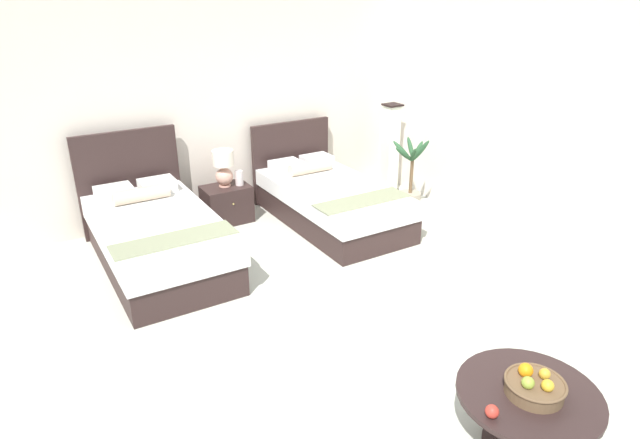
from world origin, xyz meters
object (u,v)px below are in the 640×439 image
at_px(floor_lamp_corner, 390,149).
at_px(vase, 239,178).
at_px(table_lamp, 224,166).
at_px(bed_near_window, 157,236).
at_px(coffee_table, 527,406).
at_px(loose_apple, 492,412).
at_px(fruit_bowl, 535,386).
at_px(nightstand, 227,204).
at_px(bed_near_corner, 329,200).
at_px(potted_palm, 410,190).

bearing_deg(floor_lamp_corner, vase, 176.48).
bearing_deg(vase, table_lamp, 160.94).
relative_size(bed_near_window, coffee_table, 2.43).
xyz_separation_m(loose_apple, floor_lamp_corner, (2.66, 4.31, 0.16)).
height_order(table_lamp, fruit_bowl, table_lamp).
bearing_deg(floor_lamp_corner, nightstand, 175.81).
bearing_deg(table_lamp, bed_near_corner, -31.97).
bearing_deg(nightstand, vase, -12.97).
relative_size(bed_near_window, fruit_bowl, 5.81).
height_order(table_lamp, vase, table_lamp).
distance_m(bed_near_corner, vase, 1.17).
bearing_deg(bed_near_window, loose_apple, -76.79).
distance_m(loose_apple, potted_palm, 4.23).
distance_m(bed_near_window, vase, 1.43).
height_order(bed_near_window, loose_apple, bed_near_window).
xyz_separation_m(bed_near_corner, floor_lamp_corner, (1.36, 0.50, 0.35)).
bearing_deg(potted_palm, nightstand, 155.53).
distance_m(bed_near_corner, coffee_table, 3.91).
distance_m(fruit_bowl, floor_lamp_corner, 4.88).
height_order(loose_apple, floor_lamp_corner, floor_lamp_corner).
height_order(fruit_bowl, loose_apple, fruit_bowl).
bearing_deg(bed_near_corner, loose_apple, -108.88).
bearing_deg(potted_palm, bed_near_window, 174.50).
bearing_deg(bed_near_corner, vase, 145.96).
height_order(nightstand, floor_lamp_corner, floor_lamp_corner).
height_order(nightstand, loose_apple, loose_apple).
height_order(bed_near_window, vase, bed_near_window).
height_order(bed_near_window, table_lamp, bed_near_window).
xyz_separation_m(bed_near_corner, fruit_bowl, (-0.93, -3.82, 0.21)).
xyz_separation_m(bed_near_window, coffee_table, (1.26, -3.80, 0.01)).
xyz_separation_m(fruit_bowl, floor_lamp_corner, (2.29, 4.31, 0.14)).
relative_size(vase, floor_lamp_corner, 0.15).
bearing_deg(coffee_table, floor_lamp_corner, 61.87).
height_order(bed_near_window, fruit_bowl, bed_near_window).
distance_m(bed_near_window, bed_near_corner, 2.20).
distance_m(bed_near_corner, floor_lamp_corner, 1.49).
height_order(fruit_bowl, potted_palm, potted_palm).
bearing_deg(coffee_table, table_lamp, 92.29).
distance_m(nightstand, floor_lamp_corner, 2.51).
bearing_deg(coffee_table, loose_apple, -176.73).
bearing_deg(bed_near_corner, bed_near_window, -179.99).
distance_m(table_lamp, fruit_bowl, 4.52).
xyz_separation_m(bed_near_corner, loose_apple, (-1.31, -3.82, 0.19)).
bearing_deg(vase, nightstand, 167.03).
distance_m(bed_near_window, potted_palm, 3.28).
height_order(bed_near_corner, fruit_bowl, bed_near_corner).
bearing_deg(potted_palm, bed_near_corner, 163.51).
distance_m(coffee_table, floor_lamp_corner, 4.88).
xyz_separation_m(coffee_table, fruit_bowl, (0.01, -0.02, 0.17)).
bearing_deg(potted_palm, floor_lamp_corner, 69.99).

